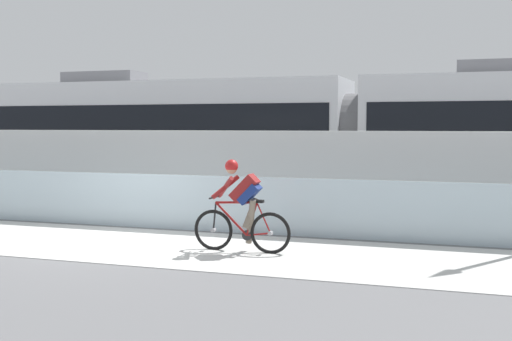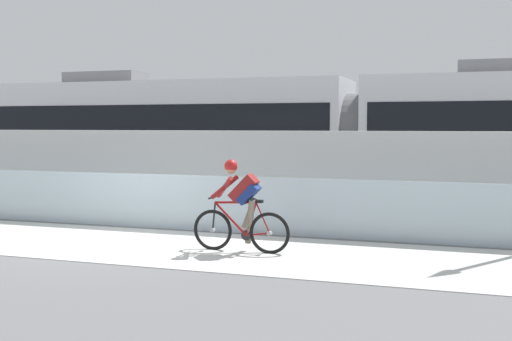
% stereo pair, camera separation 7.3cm
% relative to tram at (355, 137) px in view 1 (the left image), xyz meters
% --- Properties ---
extents(ground_plane, '(200.00, 200.00, 0.00)m').
position_rel_tram_xyz_m(ground_plane, '(-3.49, -6.85, -1.89)').
color(ground_plane, slate).
extents(bike_path_deck, '(32.00, 3.20, 0.01)m').
position_rel_tram_xyz_m(bike_path_deck, '(-3.49, -6.85, -1.89)').
color(bike_path_deck, silver).
rests_on(bike_path_deck, ground).
extents(glass_parapet, '(32.00, 0.05, 1.16)m').
position_rel_tram_xyz_m(glass_parapet, '(-3.49, -5.00, -1.32)').
color(glass_parapet, silver).
rests_on(glass_parapet, ground).
extents(concrete_barrier_wall, '(32.00, 0.36, 2.07)m').
position_rel_tram_xyz_m(concrete_barrier_wall, '(-3.49, -3.20, -0.86)').
color(concrete_barrier_wall, silver).
rests_on(concrete_barrier_wall, ground).
extents(tram_rail_near, '(32.00, 0.08, 0.01)m').
position_rel_tram_xyz_m(tram_rail_near, '(-3.49, -0.72, -1.89)').
color(tram_rail_near, '#595654').
rests_on(tram_rail_near, ground).
extents(tram_rail_far, '(32.00, 0.08, 0.01)m').
position_rel_tram_xyz_m(tram_rail_far, '(-3.49, 0.72, -1.89)').
color(tram_rail_far, '#595654').
rests_on(tram_rail_far, ground).
extents(tram, '(22.56, 2.54, 3.81)m').
position_rel_tram_xyz_m(tram, '(0.00, 0.00, 0.00)').
color(tram, silver).
rests_on(tram, ground).
extents(cyclist_on_bike, '(1.77, 0.58, 1.61)m').
position_rel_tram_xyz_m(cyclist_on_bike, '(-0.80, -6.85, -1.11)').
color(cyclist_on_bike, black).
rests_on(cyclist_on_bike, ground).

